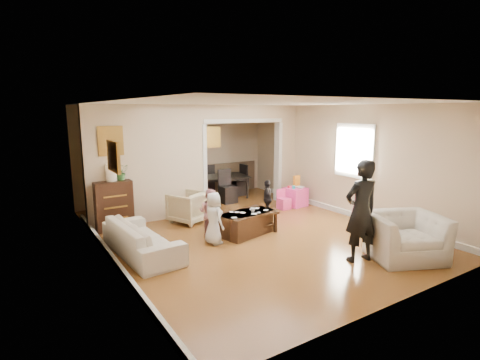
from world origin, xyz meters
TOP-DOWN VIEW (x-y plane):
  - floor at (0.00, 0.00)m, footprint 7.00×7.00m
  - partition_left at (-1.38, 1.80)m, footprint 2.75×0.18m
  - partition_right at (2.48, 1.80)m, footprint 0.55×0.18m
  - partition_header at (1.10, 1.80)m, footprint 2.22×0.18m
  - window_pane at (2.73, -0.40)m, footprint 0.03×0.95m
  - framed_art_partition at (-2.20, 1.70)m, footprint 0.45×0.03m
  - framed_art_sofa_wall at (-2.71, -0.60)m, footprint 0.03×0.55m
  - framed_art_alcove at (1.10, 3.44)m, footprint 0.45×0.03m
  - sofa at (-2.19, -0.07)m, footprint 0.91×2.03m
  - armchair_back at (-0.71, 1.23)m, footprint 0.98×0.99m
  - armchair_front at (1.49, -2.62)m, footprint 1.48×1.40m
  - dresser at (-2.25, 1.62)m, footprint 0.75×0.42m
  - table_lamp at (-2.25, 1.62)m, footprint 0.22×0.22m
  - potted_plant at (-2.05, 1.62)m, footprint 0.29×0.26m
  - coffee_table at (-0.04, -0.14)m, footprint 1.30×0.87m
  - coffee_cup at (0.06, -0.19)m, footprint 0.11×0.11m
  - play_table at (2.25, 1.06)m, footprint 0.56×0.56m
  - cereal_box at (2.37, 1.16)m, footprint 0.21×0.10m
  - cyan_cup at (2.15, 1.01)m, footprint 0.08×0.08m
  - toy_block at (2.13, 1.18)m, footprint 0.10×0.09m
  - play_bowl at (2.30, 0.94)m, footprint 0.25×0.25m
  - dining_table at (0.93, 2.94)m, footprint 1.93×1.30m
  - adult_person at (0.77, -2.29)m, footprint 0.68×0.50m
  - child_kneel_a at (-0.89, -0.29)m, footprint 0.35×0.50m
  - child_kneel_b at (-0.74, 0.16)m, footprint 0.56×0.59m
  - child_toddler at (1.01, 0.61)m, footprint 0.48×0.55m
  - craft_papers at (-0.03, -0.15)m, footprint 0.96×0.48m

SIDE VIEW (x-z plane):
  - floor at x=0.00m, z-range 0.00..0.00m
  - coffee_table at x=-0.04m, z-range 0.00..0.45m
  - play_table at x=2.25m, z-range 0.00..0.48m
  - sofa at x=-2.19m, z-range 0.00..0.58m
  - dining_table at x=0.93m, z-range 0.00..0.63m
  - armchair_back at x=-0.71m, z-range 0.00..0.69m
  - armchair_front at x=1.49m, z-range 0.00..0.76m
  - child_toddler at x=1.01m, z-range 0.00..0.88m
  - craft_papers at x=-0.03m, z-range 0.45..0.45m
  - child_kneel_b at x=-0.74m, z-range 0.00..0.95m
  - coffee_cup at x=0.06m, z-range 0.45..0.53m
  - child_kneel_a at x=-0.89m, z-range 0.00..0.99m
  - toy_block at x=2.13m, z-range 0.48..0.53m
  - play_bowl at x=2.30m, z-range 0.48..0.53m
  - dresser at x=-2.25m, z-range 0.00..1.03m
  - cyan_cup at x=2.15m, z-range 0.48..0.56m
  - cereal_box at x=2.37m, z-range 0.48..0.78m
  - adult_person at x=0.77m, z-range 0.00..1.70m
  - potted_plant at x=-2.05m, z-range 1.03..1.36m
  - table_lamp at x=-2.25m, z-range 1.03..1.39m
  - partition_left at x=-1.38m, z-range 0.00..2.60m
  - partition_right at x=2.48m, z-range 0.00..2.60m
  - window_pane at x=2.73m, z-range 1.00..2.10m
  - framed_art_alcove at x=1.10m, z-range 1.42..1.98m
  - framed_art_sofa_wall at x=-2.71m, z-range 1.60..2.00m
  - framed_art_partition at x=-2.20m, z-range 1.58..2.12m
  - partition_header at x=1.10m, z-range 2.25..2.60m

